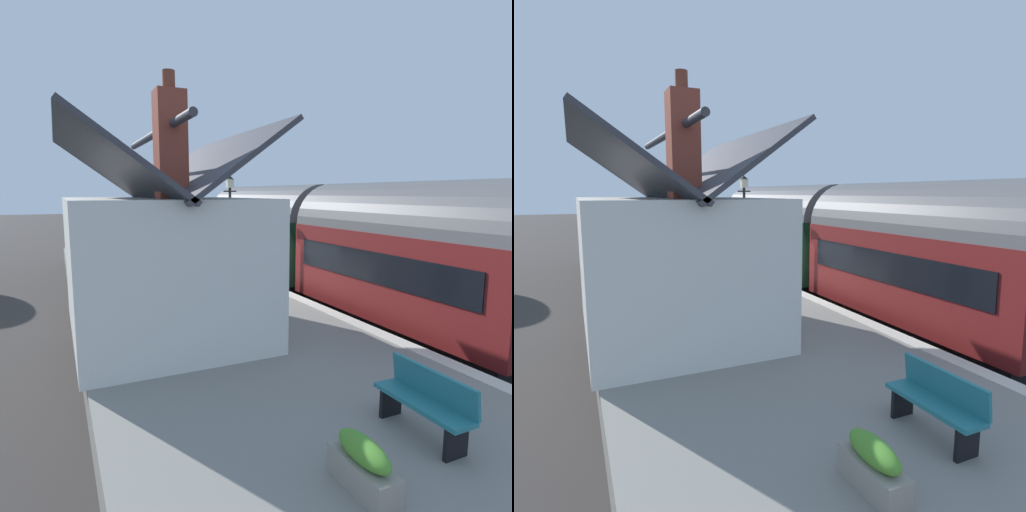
# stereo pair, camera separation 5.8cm
# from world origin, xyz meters

# --- Properties ---
(ground_plane) EXTENTS (160.00, 160.00, 0.00)m
(ground_plane) POSITION_xyz_m (0.00, 0.00, 0.00)
(ground_plane) COLOR #383330
(platform) EXTENTS (32.00, 6.44, 0.84)m
(platform) POSITION_xyz_m (0.00, 4.22, 0.42)
(platform) COLOR gray
(platform) RESTS_ON ground
(platform_edge_coping) EXTENTS (32.00, 0.36, 0.02)m
(platform_edge_coping) POSITION_xyz_m (0.00, 1.18, 0.85)
(platform_edge_coping) COLOR beige
(platform_edge_coping) RESTS_ON platform
(rail_near) EXTENTS (52.00, 0.08, 0.14)m
(rail_near) POSITION_xyz_m (0.00, -1.62, 0.07)
(rail_near) COLOR gray
(rail_near) RESTS_ON ground
(rail_far) EXTENTS (52.00, 0.08, 0.14)m
(rail_far) POSITION_xyz_m (0.00, -0.18, 0.07)
(rail_far) COLOR gray
(rail_far) RESTS_ON ground
(train) EXTENTS (16.53, 2.73, 4.32)m
(train) POSITION_xyz_m (1.79, -0.90, 2.21)
(train) COLOR black
(train) RESTS_ON ground
(station_building) EXTENTS (5.76, 4.10, 5.46)m
(station_building) POSITION_xyz_m (-1.49, 5.63, 2.51)
(station_building) COLOR white
(station_building) RESTS_ON platform
(bench_by_lamp) EXTENTS (1.40, 0.44, 0.88)m
(bench_by_lamp) POSITION_xyz_m (10.45, 3.35, 1.32)
(bench_by_lamp) COLOR #26727F
(bench_by_lamp) RESTS_ON platform
(bench_platform_end) EXTENTS (1.42, 0.50, 0.88)m
(bench_platform_end) POSITION_xyz_m (6.25, 3.40, 1.32)
(bench_platform_end) COLOR #26727F
(bench_platform_end) RESTS_ON platform
(bench_mid_platform) EXTENTS (1.40, 0.44, 0.88)m
(bench_mid_platform) POSITION_xyz_m (-7.34, 3.47, 1.32)
(bench_mid_platform) COLOR #26727F
(bench_mid_platform) RESTS_ON platform
(planter_bench_right) EXTENTS (0.50, 0.50, 0.87)m
(planter_bench_right) POSITION_xyz_m (7.52, 3.91, 1.29)
(planter_bench_right) COLOR #9E5138
(planter_bench_right) RESTS_ON platform
(planter_edge_near) EXTENTS (1.05, 0.32, 0.58)m
(planter_edge_near) POSITION_xyz_m (8.54, 3.73, 1.12)
(planter_edge_near) COLOR gray
(planter_edge_near) RESTS_ON platform
(planter_by_door) EXTENTS (0.54, 0.54, 0.70)m
(planter_by_door) POSITION_xyz_m (11.50, 3.74, 1.21)
(planter_by_door) COLOR #9E5138
(planter_by_door) RESTS_ON platform
(planter_under_sign) EXTENTS (0.90, 0.32, 0.60)m
(planter_under_sign) POSITION_xyz_m (-7.87, 4.90, 1.13)
(planter_under_sign) COLOR gray
(planter_under_sign) RESTS_ON platform
(lamp_post_platform) EXTENTS (0.32, 0.50, 3.81)m
(lamp_post_platform) POSITION_xyz_m (3.80, 1.83, 3.50)
(lamp_post_platform) COLOR black
(lamp_post_platform) RESTS_ON platform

